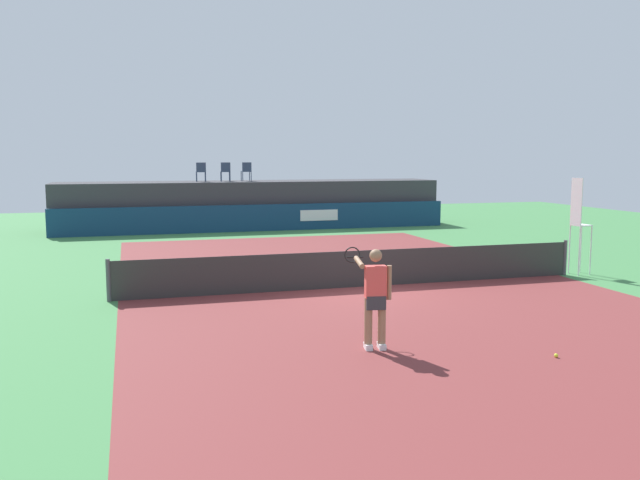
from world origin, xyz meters
The scene contains 13 objects.
ground_plane centered at (0.00, 3.00, 0.00)m, with size 48.00×48.00×0.00m, color #3D7A42.
court_inner centered at (0.00, 0.00, 0.00)m, with size 12.00×22.00×0.00m, color maroon.
sponsor_wall centered at (0.01, 13.50, 0.60)m, with size 18.00×0.22×1.20m.
spectator_platform centered at (0.00, 15.30, 1.10)m, with size 18.00×2.80×2.20m, color #38383D.
spectator_chair_far_left centered at (-2.40, 15.16, 2.69)m, with size 0.46×0.46×0.89m.
spectator_chair_left centered at (-1.25, 15.21, 2.69)m, with size 0.47×0.47×0.89m.
spectator_chair_center centered at (-0.24, 15.34, 2.69)m, with size 0.45×0.45×0.89m.
umpire_chair centered at (6.58, -0.01, 1.59)m, with size 0.47×0.47×2.76m.
tennis_net centered at (0.00, 0.00, 0.47)m, with size 12.40×0.02×0.95m, color #2D2D2D.
net_post_near centered at (-6.20, 0.00, 0.50)m, with size 0.10×0.10×1.00m, color #4C4C51.
net_post_far centered at (6.20, 0.00, 0.50)m, with size 0.10×0.10×1.00m, color #4C4C51.
tennis_player centered at (-1.62, -5.30, 0.96)m, with size 0.57×1.20×1.77m.
tennis_ball centered at (1.12, -6.66, 0.04)m, with size 0.07×0.07×0.07m, color #D8EA33.
Camera 1 is at (-5.70, -15.85, 3.35)m, focal length 37.04 mm.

